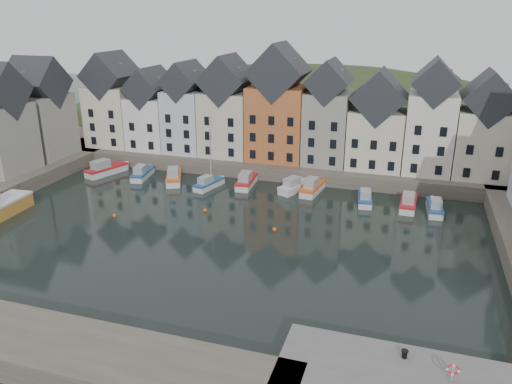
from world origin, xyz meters
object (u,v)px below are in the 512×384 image
at_px(boat_d, 208,183).
at_px(life_ring_post, 453,370).
at_px(boat_a, 105,169).
at_px(mooring_bollard, 405,354).

bearing_deg(boat_d, life_ring_post, -33.73).
relative_size(boat_a, boat_d, 0.68).
bearing_deg(mooring_bollard, boat_a, 143.49).
xyz_separation_m(boat_a, life_ring_post, (48.87, -35.50, 2.07)).
bearing_deg(boat_a, life_ring_post, -16.72).
height_order(boat_a, life_ring_post, life_ring_post).
relative_size(boat_a, mooring_bollard, 12.95).
relative_size(boat_d, mooring_bollard, 18.97).
xyz_separation_m(boat_a, boat_d, (17.79, -1.06, -0.10)).
distance_m(boat_d, life_ring_post, 46.45).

